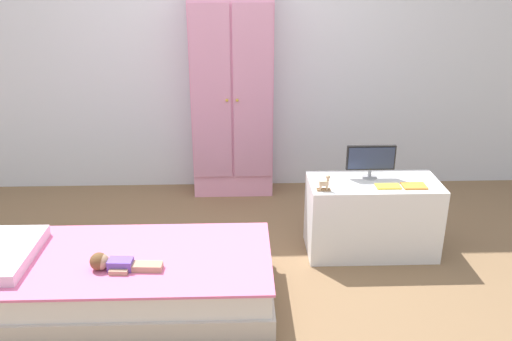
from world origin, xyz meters
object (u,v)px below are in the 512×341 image
bed (124,280)px  rocking_horse_toy (325,183)px  book_yellow (388,186)px  wardrobe (232,95)px  tv_monitor (371,159)px  book_orange (414,186)px  doll (112,263)px  tv_stand (371,217)px

bed → rocking_horse_toy: rocking_horse_toy is taller
bed → book_yellow: size_ratio=10.88×
wardrobe → tv_monitor: size_ratio=5.22×
wardrobe → rocking_horse_toy: size_ratio=15.82×
wardrobe → book_orange: bearing=-44.1°
rocking_horse_toy → book_orange: (0.58, 0.04, -0.04)m
bed → rocking_horse_toy: bearing=18.9°
doll → rocking_horse_toy: 1.36m
wardrobe → book_yellow: size_ratio=10.76×
wardrobe → book_orange: 1.66m
tv_stand → doll: bearing=-157.1°
rocking_horse_toy → book_yellow: size_ratio=0.68×
doll → wardrobe: 1.89m
book_orange → rocking_horse_toy: bearing=-176.2°
doll → wardrobe: (0.64, 1.70, 0.51)m
book_yellow → book_orange: same height
bed → tv_stand: bearing=19.2°
wardrobe → book_yellow: wardrobe is taller
bed → wardrobe: wardrobe is taller
bed → wardrobe: 1.83m
doll → book_yellow: book_yellow is taller
bed → book_yellow: 1.72m
tv_monitor → book_orange: (0.25, -0.16, -0.13)m
book_orange → doll: bearing=-162.4°
bed → rocking_horse_toy: size_ratio=16.00×
doll → bed: bearing=79.7°
book_yellow → bed: bearing=-164.4°
doll → book_orange: 1.90m
tv_monitor → doll: bearing=-154.8°
tv_stand → book_yellow: bearing=-54.6°
doll → tv_monitor: size_ratio=1.22×
bed → wardrobe: (0.62, 1.58, 0.69)m
book_yellow → book_orange: size_ratio=1.03×
book_orange → wardrobe: bearing=135.9°
tv_monitor → book_yellow: (0.08, -0.16, -0.13)m
bed → book_yellow: (1.62, 0.45, 0.37)m
rocking_horse_toy → doll: bearing=-156.4°
tv_stand → rocking_horse_toy: (-0.35, -0.13, 0.30)m
bed → wardrobe: size_ratio=1.01×
doll → wardrobe: bearing=69.4°
book_orange → bed: bearing=-165.8°
tv_stand → tv_monitor: bearing=106.0°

